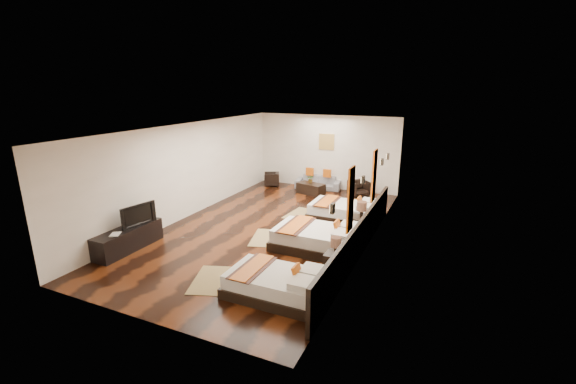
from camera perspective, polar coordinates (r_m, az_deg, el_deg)
The scene contains 30 objects.
floor at distance 10.62m, azimuth -2.62°, elevation -5.44°, with size 5.50×9.50×0.01m, color black.
ceiling at distance 9.95m, azimuth -2.82°, elevation 9.76°, with size 5.50×9.50×0.01m, color white.
back_wall at distance 14.50m, azimuth 5.84°, elevation 6.03°, with size 5.50×0.01×2.80m, color silver.
left_wall at distance 11.67m, azimuth -14.87°, elevation 3.19°, with size 0.01×9.50×2.80m, color silver.
right_wall at distance 9.31m, azimuth 12.56°, elevation 0.20°, with size 0.01×9.50×2.80m, color silver.
headboard_panel at distance 8.89m, azimuth 10.85°, elevation -6.96°, with size 0.08×6.60×0.90m, color black.
bed_near at distance 7.31m, azimuth -1.72°, elevation -13.73°, with size 1.86×1.17×0.71m.
bed_mid at distance 9.21m, azimuth 4.63°, elevation -7.04°, with size 2.12×1.33×0.81m.
bed_far at distance 11.28m, azimuth 8.58°, elevation -2.90°, with size 2.00×1.26×0.76m.
nightstand_a at distance 8.10m, azimuth 7.17°, elevation -10.35°, with size 0.42×0.42×0.83m.
nightstand_b at distance 10.07m, azimuth 10.98°, elevation -4.87°, with size 0.49×0.49×0.96m.
jute_mat_near at distance 8.07m, azimuth -11.40°, elevation -12.93°, with size 0.75×1.20×0.01m, color olive.
jute_mat_mid at distance 9.93m, azimuth -3.22°, elevation -6.96°, with size 0.75×1.20×0.01m, color olive.
jute_mat_far at distance 11.68m, azimuth 2.02°, elevation -3.38°, with size 0.75×1.20×0.01m, color olive.
tv_console at distance 9.96m, azimuth -23.03°, elevation -6.53°, with size 0.50×1.80×0.55m, color black.
tv at distance 9.92m, azimuth -22.00°, elevation -3.16°, with size 0.93×0.12×0.54m, color black.
book at distance 9.56m, azimuth -25.32°, elevation -5.86°, with size 0.21×0.28×0.03m, color black.
figurine at distance 10.30m, azimuth -20.22°, elevation -2.93°, with size 0.30×0.30×0.31m, color brown.
sofa at distance 14.52m, azimuth 4.59°, elevation 1.44°, with size 1.72×0.67×0.50m, color slate.
armchair_left at distance 14.95m, azimuth -2.51°, elevation 1.96°, with size 0.57×0.59×0.53m, color black.
armchair_right at distance 13.73m, azimuth 10.67°, elevation 0.53°, with size 0.62×0.64×0.58m, color black.
coffee_table at distance 13.83m, azimuth 3.49°, elevation 0.50°, with size 1.00×0.50×0.40m, color black.
table_plant at distance 13.82m, azimuth 3.47°, elevation 1.98°, with size 0.26×0.23×0.29m, color #20541C.
orange_panel_a at distance 7.45m, azimuth 9.47°, elevation -1.15°, with size 0.04×0.40×1.30m, color #D86014.
orange_panel_b at distance 9.53m, azimuth 12.93°, elevation 2.39°, with size 0.04×0.40×1.30m, color #D86014.
sconce_near at distance 6.40m, azimuth 6.74°, elevation -2.47°, with size 0.07×0.12×0.18m.
sconce_mid at distance 8.45m, azimuth 11.30°, elevation 1.84°, with size 0.07×0.12×0.18m.
sconce_far at distance 10.56m, azimuth 14.06°, elevation 4.45°, with size 0.07×0.12×0.18m.
sconce_lounge at distance 11.43m, azimuth 14.90°, elevation 5.23°, with size 0.07×0.12×0.18m.
gold_artwork at distance 14.42m, azimuth 5.86°, elevation 7.59°, with size 0.60×0.04×0.60m, color #AD873F.
Camera 1 is at (4.50, -8.81, 3.85)m, focal length 23.44 mm.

